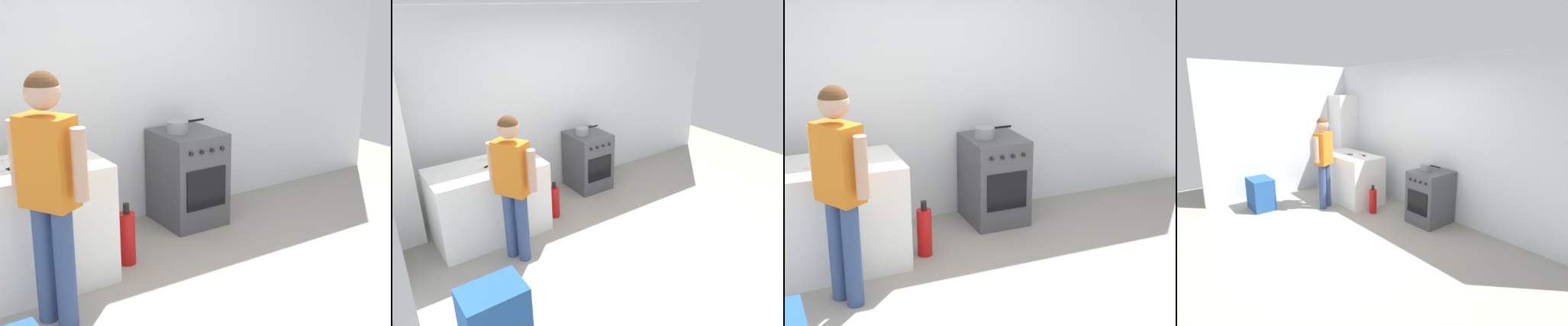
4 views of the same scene
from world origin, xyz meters
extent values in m
plane|color=gray|center=(0.00, 0.00, 0.00)|extent=(8.00, 8.00, 0.00)
cube|color=silver|center=(0.00, 1.95, 1.30)|extent=(6.00, 0.10, 2.60)
cube|color=white|center=(-1.35, 1.20, 0.45)|extent=(1.30, 0.70, 0.90)
cube|color=#4C4C51|center=(0.35, 1.58, 0.42)|extent=(0.54, 0.60, 0.85)
cube|color=black|center=(0.35, 1.27, 0.40)|extent=(0.40, 0.01, 0.36)
cylinder|color=black|center=(0.23, 1.46, 0.85)|extent=(0.17, 0.17, 0.01)
cylinder|color=black|center=(0.47, 1.46, 0.85)|extent=(0.17, 0.17, 0.01)
cylinder|color=black|center=(0.23, 1.70, 0.85)|extent=(0.17, 0.17, 0.01)
cylinder|color=black|center=(0.47, 1.70, 0.85)|extent=(0.17, 0.17, 0.01)
cylinder|color=black|center=(0.19, 1.26, 0.74)|extent=(0.04, 0.02, 0.04)
cylinder|color=black|center=(0.30, 1.26, 0.74)|extent=(0.04, 0.02, 0.04)
cylinder|color=black|center=(0.40, 1.26, 0.74)|extent=(0.04, 0.02, 0.04)
cylinder|color=black|center=(0.51, 1.26, 0.74)|extent=(0.04, 0.02, 0.04)
cylinder|color=gray|center=(0.25, 1.58, 0.90)|extent=(0.19, 0.19, 0.11)
cylinder|color=black|center=(0.43, 1.58, 0.94)|extent=(0.18, 0.02, 0.02)
cube|color=silver|center=(-1.23, 1.37, 0.90)|extent=(0.24, 0.11, 0.01)
cube|color=black|center=(-1.06, 1.32, 0.91)|extent=(0.11, 0.06, 0.01)
cube|color=silver|center=(-1.42, 1.15, 0.90)|extent=(0.10, 0.06, 0.01)
cube|color=black|center=(-1.32, 1.18, 0.91)|extent=(0.11, 0.06, 0.01)
cylinder|color=#384C7A|center=(-1.25, 0.53, 0.40)|extent=(0.13, 0.13, 0.81)
cylinder|color=#384C7A|center=(-1.33, 0.66, 0.40)|extent=(0.13, 0.13, 0.81)
cube|color=orange|center=(-1.29, 0.59, 1.09)|extent=(0.34, 0.39, 0.57)
cylinder|color=tan|center=(-1.17, 0.39, 1.11)|extent=(0.09, 0.09, 0.44)
cylinder|color=tan|center=(-1.41, 0.80, 1.11)|extent=(0.09, 0.09, 0.44)
sphere|color=tan|center=(-1.29, 0.59, 1.52)|extent=(0.22, 0.22, 0.22)
sphere|color=brown|center=(-1.29, 0.59, 1.54)|extent=(0.21, 0.21, 0.21)
cylinder|color=red|center=(-0.52, 1.10, 0.21)|extent=(0.13, 0.13, 0.42)
cylinder|color=black|center=(-0.52, 1.10, 0.46)|extent=(0.05, 0.05, 0.08)
camera|label=1|loc=(-2.45, -2.75, 2.13)|focal=55.00mm
camera|label=2|loc=(-2.67, -2.71, 2.68)|focal=35.00mm
camera|label=3|loc=(-1.91, -3.44, 2.38)|focal=55.00mm
camera|label=4|loc=(3.38, -2.02, 2.06)|focal=28.00mm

